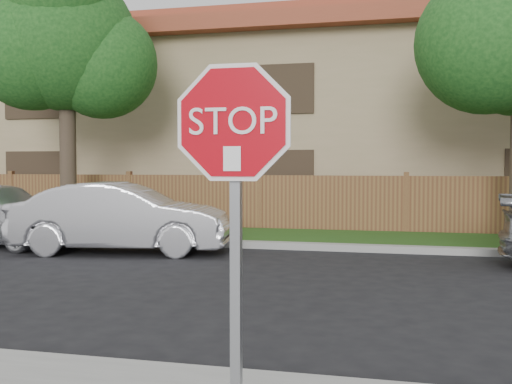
# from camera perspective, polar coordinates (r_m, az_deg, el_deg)

# --- Properties ---
(far_curb) EXTENTS (70.00, 0.30, 0.15)m
(far_curb) POSITION_cam_1_polar(r_m,az_deg,el_deg) (13.30, 14.22, -5.33)
(far_curb) COLOR gray
(far_curb) RESTS_ON ground
(grass_strip) EXTENTS (70.00, 3.00, 0.12)m
(grass_strip) POSITION_cam_1_polar(r_m,az_deg,el_deg) (14.93, 14.13, -4.52)
(grass_strip) COLOR #1E4714
(grass_strip) RESTS_ON ground
(fence) EXTENTS (70.00, 0.12, 1.60)m
(fence) POSITION_cam_1_polar(r_m,az_deg,el_deg) (16.46, 14.10, -1.28)
(fence) COLOR brown
(fence) RESTS_ON ground
(apartment_building) EXTENTS (35.20, 9.20, 7.20)m
(apartment_building) POSITION_cam_1_polar(r_m,az_deg,el_deg) (22.08, 14.01, 6.78)
(apartment_building) COLOR #9D8A61
(apartment_building) RESTS_ON ground
(tree_left) EXTENTS (4.80, 3.90, 7.78)m
(tree_left) POSITION_cam_1_polar(r_m,az_deg,el_deg) (17.35, -17.79, 13.54)
(tree_left) COLOR #382B21
(tree_left) RESTS_ON ground
(stop_sign) EXTENTS (1.01, 0.13, 2.55)m
(stop_sign) POSITION_cam_1_polar(r_m,az_deg,el_deg) (3.68, -2.11, 1.62)
(stop_sign) COLOR gray
(stop_sign) RESTS_ON sidewalk_near
(sedan_left) EXTENTS (4.80, 2.33, 1.52)m
(sedan_left) POSITION_cam_1_polar(r_m,az_deg,el_deg) (13.15, -12.61, -2.41)
(sedan_left) COLOR silver
(sedan_left) RESTS_ON ground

